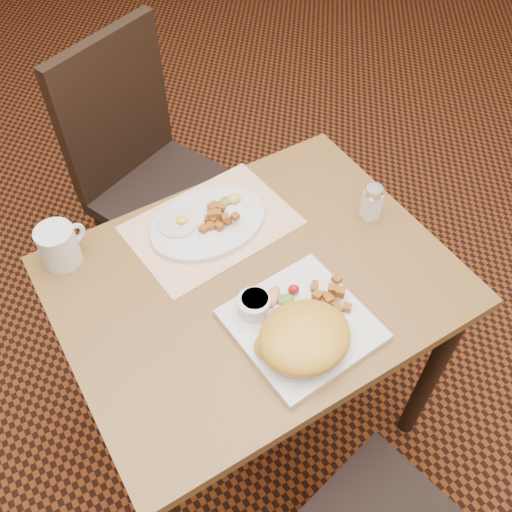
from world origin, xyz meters
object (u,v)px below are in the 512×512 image
object	(u,v)px
table	(255,305)
salt_shaker	(372,202)
coffee_mug	(60,245)
chair_far	(149,168)
plate_oval	(208,223)
plate_square	(302,325)

from	to	relation	value
table	salt_shaker	world-z (taller)	salt_shaker
table	coffee_mug	bearing A→B (deg)	141.27
table	chair_far	world-z (taller)	chair_far
salt_shaker	chair_far	bearing A→B (deg)	115.59
plate_oval	coffee_mug	size ratio (longest dim) A/B	2.56
plate_square	salt_shaker	bearing A→B (deg)	28.73
plate_square	salt_shaker	xyz separation A→B (m)	(0.34, 0.18, 0.04)
table	chair_far	distance (m)	0.72
plate_square	plate_oval	size ratio (longest dim) A/B	0.92
chair_far	coffee_mug	world-z (taller)	chair_far
table	salt_shaker	size ratio (longest dim) A/B	9.00
chair_far	salt_shaker	world-z (taller)	chair_far
table	salt_shaker	distance (m)	0.39
chair_far	coffee_mug	size ratio (longest dim) A/B	8.15
salt_shaker	coffee_mug	size ratio (longest dim) A/B	0.84
plate_oval	coffee_mug	distance (m)	0.36
chair_far	salt_shaker	xyz separation A→B (m)	(0.33, -0.69, 0.26)
table	coffee_mug	world-z (taller)	coffee_mug
plate_oval	plate_square	bearing A→B (deg)	-85.14
salt_shaker	coffee_mug	xyz separation A→B (m)	(-0.71, 0.27, -0.00)
salt_shaker	coffee_mug	distance (m)	0.76
plate_square	salt_shaker	size ratio (longest dim) A/B	2.80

